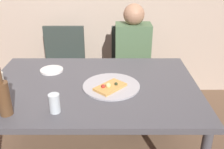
# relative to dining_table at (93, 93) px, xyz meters

# --- Properties ---
(dining_table) EXTENTS (1.54, 1.04, 0.74)m
(dining_table) POSITION_rel_dining_table_xyz_m (0.00, 0.00, 0.00)
(dining_table) COLOR #4C4C51
(dining_table) RESTS_ON ground_plane
(pizza_tray) EXTENTS (0.41, 0.41, 0.01)m
(pizza_tray) POSITION_rel_dining_table_xyz_m (0.14, -0.03, 0.08)
(pizza_tray) COLOR #ADADB2
(pizza_tray) RESTS_ON dining_table
(pizza_slice_last) EXTENTS (0.24, 0.25, 0.05)m
(pizza_slice_last) POSITION_rel_dining_table_xyz_m (0.13, -0.07, 0.09)
(pizza_slice_last) COLOR tan
(pizza_slice_last) RESTS_ON pizza_tray
(wine_bottle) EXTENTS (0.08, 0.08, 0.30)m
(wine_bottle) POSITION_rel_dining_table_xyz_m (-0.49, -0.38, 0.18)
(wine_bottle) COLOR brown
(wine_bottle) RESTS_ON dining_table
(tumbler_far) EXTENTS (0.07, 0.07, 0.12)m
(tumbler_far) POSITION_rel_dining_table_xyz_m (-0.20, -0.35, 0.13)
(tumbler_far) COLOR silver
(tumbler_far) RESTS_ON dining_table
(plate_stack) EXTENTS (0.19, 0.19, 0.02)m
(plate_stack) POSITION_rel_dining_table_xyz_m (-0.35, 0.24, 0.08)
(plate_stack) COLOR white
(plate_stack) RESTS_ON dining_table
(chair_left) EXTENTS (0.44, 0.44, 0.90)m
(chair_left) POSITION_rel_dining_table_xyz_m (-0.38, 0.92, -0.15)
(chair_left) COLOR #2D3833
(chair_left) RESTS_ON ground_plane
(chair_right) EXTENTS (0.44, 0.44, 0.90)m
(chair_right) POSITION_rel_dining_table_xyz_m (0.36, 0.92, -0.15)
(chair_right) COLOR #2D3833
(chair_right) RESTS_ON ground_plane
(guest_in_sweater) EXTENTS (0.36, 0.56, 1.17)m
(guest_in_sweater) POSITION_rel_dining_table_xyz_m (0.36, 0.77, -0.03)
(guest_in_sweater) COLOR #4C6B47
(guest_in_sweater) RESTS_ON ground_plane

